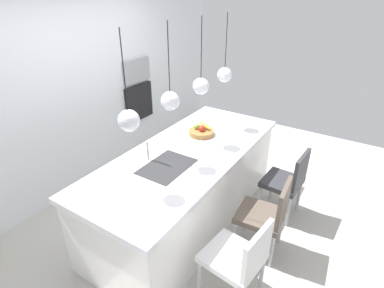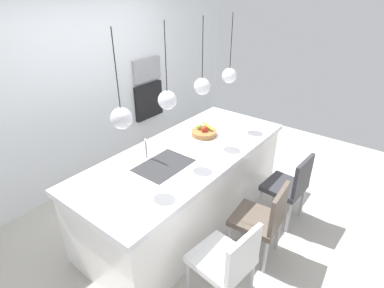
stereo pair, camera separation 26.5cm
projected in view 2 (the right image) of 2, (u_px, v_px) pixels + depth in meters
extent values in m
plane|color=#BCB7AD|center=(187.00, 216.00, 3.71)|extent=(6.60, 6.60, 0.00)
cube|color=white|center=(89.00, 88.00, 4.01)|extent=(6.00, 0.10, 2.60)
cube|color=white|center=(187.00, 188.00, 3.52)|extent=(2.57, 1.02, 0.84)
cube|color=white|center=(186.00, 154.00, 3.31)|extent=(2.63, 1.08, 0.06)
cube|color=#2D2D30|center=(164.00, 166.00, 3.04)|extent=(0.56, 0.40, 0.02)
cylinder|color=silver|center=(146.00, 149.00, 3.12)|extent=(0.02, 0.02, 0.22)
cylinder|color=silver|center=(151.00, 142.00, 3.03)|extent=(0.02, 0.16, 0.02)
cylinder|color=#9E6B38|center=(204.00, 133.00, 3.64)|extent=(0.31, 0.31, 0.06)
sphere|color=#B22D1E|center=(204.00, 129.00, 3.59)|extent=(0.08, 0.08, 0.08)
sphere|color=olive|center=(200.00, 127.00, 3.65)|extent=(0.07, 0.07, 0.07)
ellipsoid|color=yellow|center=(208.00, 126.00, 3.63)|extent=(0.08, 0.19, 0.09)
cube|color=#9E9EA3|center=(146.00, 70.00, 4.63)|extent=(0.54, 0.08, 0.34)
cube|color=black|center=(148.00, 101.00, 4.87)|extent=(0.56, 0.08, 0.56)
cube|color=silver|center=(221.00, 260.00, 2.57)|extent=(0.49, 0.52, 0.06)
cube|color=silver|center=(244.00, 255.00, 2.33)|extent=(0.42, 0.09, 0.38)
cylinder|color=#B2B2B7|center=(216.00, 254.00, 2.92)|extent=(0.04, 0.04, 0.41)
cylinder|color=#B2B2B7|center=(188.00, 278.00, 2.68)|extent=(0.04, 0.04, 0.41)
cylinder|color=#B2B2B7|center=(251.00, 279.00, 2.67)|extent=(0.04, 0.04, 0.41)
cube|color=brown|center=(256.00, 219.00, 3.02)|extent=(0.46, 0.48, 0.06)
cube|color=brown|center=(279.00, 209.00, 2.81)|extent=(0.40, 0.07, 0.40)
cylinder|color=#B2B2B7|center=(244.00, 220.00, 3.36)|extent=(0.04, 0.04, 0.40)
cylinder|color=#B2B2B7|center=(229.00, 240.00, 3.09)|extent=(0.04, 0.04, 0.40)
cylinder|color=#B2B2B7|center=(278.00, 234.00, 3.17)|extent=(0.04, 0.04, 0.40)
cylinder|color=#B2B2B7|center=(265.00, 257.00, 2.90)|extent=(0.04, 0.04, 0.40)
cube|color=#333338|center=(284.00, 187.00, 3.51)|extent=(0.46, 0.44, 0.06)
cube|color=#333338|center=(303.00, 176.00, 3.29)|extent=(0.42, 0.06, 0.40)
cylinder|color=#B2B2B7|center=(275.00, 190.00, 3.85)|extent=(0.04, 0.04, 0.41)
cylinder|color=#B2B2B7|center=(260.00, 204.00, 3.59)|extent=(0.04, 0.04, 0.41)
cylinder|color=#B2B2B7|center=(302.00, 201.00, 3.64)|extent=(0.04, 0.04, 0.41)
cylinder|color=#B2B2B7|center=(288.00, 217.00, 3.39)|extent=(0.04, 0.04, 0.41)
sphere|color=silver|center=(121.00, 118.00, 2.41)|extent=(0.18, 0.18, 0.18)
cylinder|color=black|center=(116.00, 70.00, 2.23)|extent=(0.01, 0.01, 0.60)
sphere|color=silver|center=(167.00, 100.00, 2.80)|extent=(0.18, 0.18, 0.18)
cylinder|color=black|center=(166.00, 57.00, 2.62)|extent=(0.01, 0.01, 0.60)
sphere|color=silver|center=(202.00, 86.00, 3.18)|extent=(0.18, 0.18, 0.18)
cylinder|color=black|center=(203.00, 48.00, 3.00)|extent=(0.01, 0.01, 0.60)
sphere|color=silver|center=(229.00, 76.00, 3.56)|extent=(0.18, 0.18, 0.18)
cylinder|color=black|center=(231.00, 41.00, 3.38)|extent=(0.01, 0.01, 0.60)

